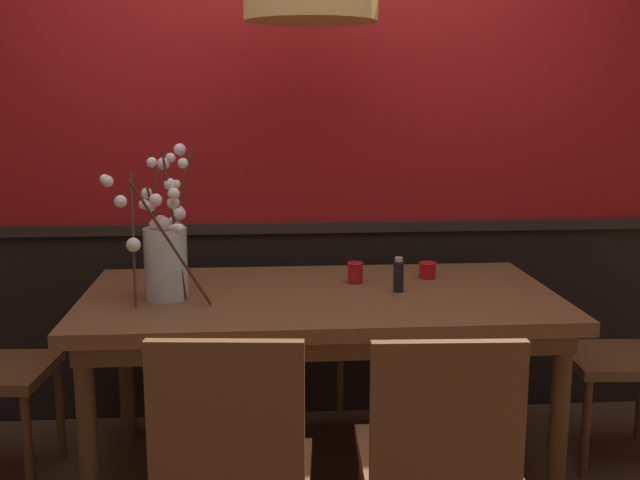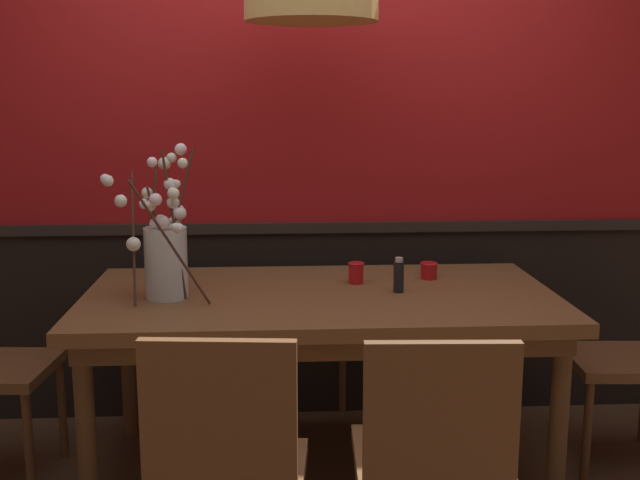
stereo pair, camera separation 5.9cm
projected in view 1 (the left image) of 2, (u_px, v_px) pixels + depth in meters
The scene contains 12 objects.
ground_plane at pixel (320, 470), 3.28m from camera, with size 24.00×24.00×0.00m, color #4C3321.
back_wall at pixel (309, 129), 3.69m from camera, with size 4.88×0.14×2.83m.
dining_table at pixel (320, 313), 3.15m from camera, with size 1.90×1.00×0.78m.
chair_far_side_left at pixel (243, 299), 4.03m from camera, with size 0.46×0.44×0.94m.
chair_far_side_right at pixel (365, 299), 4.08m from camera, with size 0.46×0.46×0.88m.
chair_head_east_end at pixel (636, 348), 3.32m from camera, with size 0.47×0.45×0.88m.
chair_near_side_left at pixel (232, 461), 2.26m from camera, with size 0.49×0.42×0.91m.
chair_near_side_right at pixel (438, 452), 2.32m from camera, with size 0.48×0.44×0.90m.
vase_with_blossoms at pixel (165, 253), 3.02m from camera, with size 0.41×0.42×0.60m.
candle_holder_nearer_center at pixel (355, 272), 3.29m from camera, with size 0.07×0.07×0.09m.
candle_holder_nearer_edge at pixel (428, 270), 3.38m from camera, with size 0.08×0.08×0.07m.
condiment_bottle at pixel (398, 275), 3.14m from camera, with size 0.04×0.04×0.14m.
Camera 1 is at (-0.24, -3.03, 1.57)m, focal length 43.58 mm.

